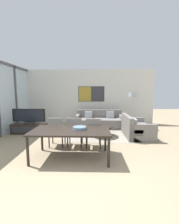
# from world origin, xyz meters

# --- Properties ---
(ground_plane) EXTENTS (24.00, 24.00, 0.00)m
(ground_plane) POSITION_xyz_m (0.00, 0.00, 0.00)
(ground_plane) COLOR #9E896B
(wall_back) EXTENTS (7.08, 0.09, 2.80)m
(wall_back) POSITION_xyz_m (0.01, 5.17, 1.40)
(wall_back) COLOR silver
(wall_back) RESTS_ON ground_plane
(area_rug) EXTENTS (2.75, 1.65, 0.01)m
(area_rug) POSITION_xyz_m (0.71, 2.82, 0.00)
(area_rug) COLOR gray
(area_rug) RESTS_ON ground_plane
(tv_console) EXTENTS (1.36, 0.44, 0.40)m
(tv_console) POSITION_xyz_m (-2.14, 3.10, 0.20)
(tv_console) COLOR black
(tv_console) RESTS_ON ground_plane
(television) EXTENTS (1.30, 0.20, 0.59)m
(television) POSITION_xyz_m (-2.14, 3.10, 0.70)
(television) COLOR #2D2D33
(television) RESTS_ON tv_console
(sofa_main) EXTENTS (2.16, 0.92, 0.79)m
(sofa_main) POSITION_xyz_m (0.71, 4.28, 0.27)
(sofa_main) COLOR slate
(sofa_main) RESTS_ON ground_plane
(sofa_side) EXTENTS (0.92, 1.47, 0.79)m
(sofa_side) POSITION_xyz_m (1.99, 2.84, 0.27)
(sofa_side) COLOR slate
(sofa_side) RESTS_ON ground_plane
(coffee_table) EXTENTS (0.94, 0.94, 0.40)m
(coffee_table) POSITION_xyz_m (0.71, 2.82, 0.30)
(coffee_table) COLOR black
(coffee_table) RESTS_ON ground_plane
(dining_table) EXTENTS (1.92, 1.05, 0.73)m
(dining_table) POSITION_xyz_m (-0.13, 0.91, 0.67)
(dining_table) COLOR black
(dining_table) RESTS_ON ground_plane
(dining_chair_left) EXTENTS (0.46, 0.46, 0.90)m
(dining_chair_left) POSITION_xyz_m (-0.69, 1.68, 0.51)
(dining_chair_left) COLOR gray
(dining_chair_left) RESTS_ON ground_plane
(dining_chair_centre) EXTENTS (0.46, 0.46, 0.90)m
(dining_chair_centre) POSITION_xyz_m (-0.13, 1.67, 0.51)
(dining_chair_centre) COLOR gray
(dining_chair_centre) RESTS_ON ground_plane
(dining_chair_right) EXTENTS (0.46, 0.46, 0.90)m
(dining_chair_right) POSITION_xyz_m (0.43, 1.60, 0.51)
(dining_chair_right) COLOR gray
(dining_chair_right) RESTS_ON ground_plane
(fruit_bowl) EXTENTS (0.34, 0.34, 0.07)m
(fruit_bowl) POSITION_xyz_m (0.09, 0.96, 0.76)
(fruit_bowl) COLOR slate
(fruit_bowl) RESTS_ON dining_table
(floor_lamp) EXTENTS (0.42, 0.42, 1.65)m
(floor_lamp) POSITION_xyz_m (2.23, 4.15, 1.45)
(floor_lamp) COLOR #2D2D33
(floor_lamp) RESTS_ON ground_plane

